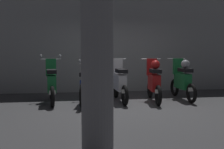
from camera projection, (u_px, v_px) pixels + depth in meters
ground_plane at (126, 108)px, 5.94m from camera, size 80.00×80.00×0.00m
back_wall at (111, 43)px, 8.49m from camera, size 16.00×0.30×3.36m
motorbike_slot_0 at (52, 83)px, 6.53m from camera, size 0.59×1.68×1.29m
motorbike_slot_1 at (87, 84)px, 6.52m from camera, size 0.59×1.94×1.15m
motorbike_slot_2 at (120, 82)px, 6.73m from camera, size 0.56×1.68×1.18m
motorbike_slot_3 at (154, 81)px, 6.70m from camera, size 0.56×1.68×1.18m
motorbike_slot_4 at (182, 80)px, 7.04m from camera, size 0.56×1.68×1.18m
support_pillar at (97, 24)px, 3.02m from camera, size 0.41×0.41×3.36m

